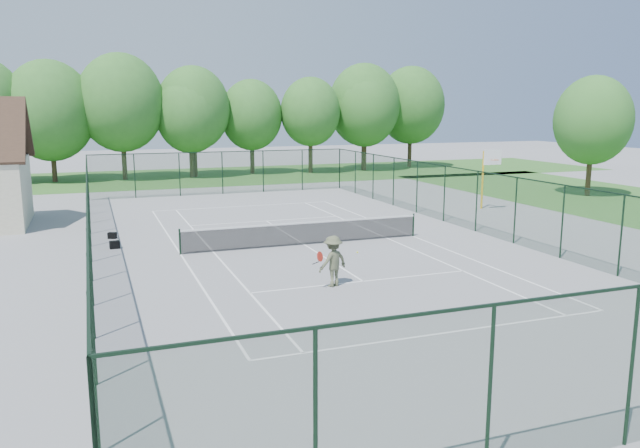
{
  "coord_description": "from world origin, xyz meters",
  "views": [
    {
      "loc": [
        -8.84,
        -25.86,
        6.05
      ],
      "look_at": [
        0.0,
        -2.0,
        1.3
      ],
      "focal_mm": 35.0,
      "sensor_mm": 36.0,
      "label": 1
    }
  ],
  "objects_px": {
    "sports_bag_a": "(115,245)",
    "basketball_goal": "(488,167)",
    "tennis_player": "(333,261)",
    "tennis_net": "(304,232)"
  },
  "relations": [
    {
      "from": "sports_bag_a",
      "to": "basketball_goal",
      "type": "bearing_deg",
      "value": 3.19
    },
    {
      "from": "tennis_player",
      "to": "basketball_goal",
      "type": "bearing_deg",
      "value": 39.31
    },
    {
      "from": "sports_bag_a",
      "to": "tennis_player",
      "type": "distance_m",
      "value": 11.09
    },
    {
      "from": "tennis_player",
      "to": "tennis_net",
      "type": "bearing_deg",
      "value": 79.49
    },
    {
      "from": "basketball_goal",
      "to": "tennis_player",
      "type": "distance_m",
      "value": 19.06
    },
    {
      "from": "tennis_net",
      "to": "basketball_goal",
      "type": "distance_m",
      "value": 14.67
    },
    {
      "from": "basketball_goal",
      "to": "sports_bag_a",
      "type": "height_order",
      "value": "basketball_goal"
    },
    {
      "from": "tennis_net",
      "to": "tennis_player",
      "type": "height_order",
      "value": "tennis_player"
    },
    {
      "from": "tennis_net",
      "to": "basketball_goal",
      "type": "relative_size",
      "value": 3.04
    },
    {
      "from": "basketball_goal",
      "to": "tennis_player",
      "type": "bearing_deg",
      "value": -140.69
    }
  ]
}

